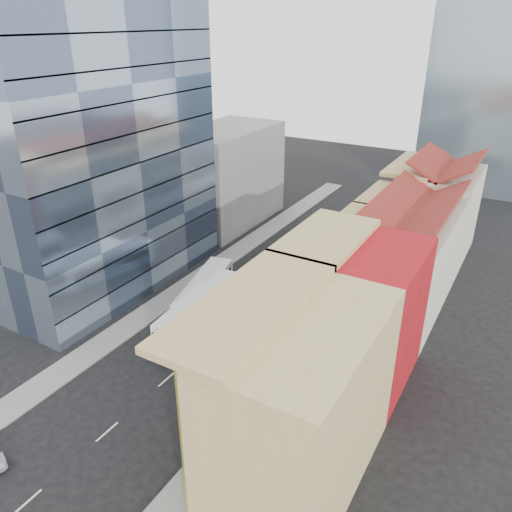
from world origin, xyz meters
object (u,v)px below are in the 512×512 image
Objects in this scene: bus_right at (255,345)px; shophouse_tan at (301,403)px; bus_left_near at (201,311)px; office_tower at (97,155)px; bus_left_far at (204,293)px.

shophouse_tan is at bearing -50.03° from bus_right.
bus_left_near is 7.82m from bus_right.
office_tower is 2.36× the size of bus_right.
shophouse_tan is 19.77m from bus_left_near.
office_tower is at bearing 155.70° from shophouse_tan.
bus_left_far is 11.00m from bus_right.
office_tower is at bearing 166.75° from bus_left_far.
office_tower reaches higher than bus_left_near.
bus_left_near is 1.09× the size of bus_left_far.
office_tower is 2.62× the size of bus_left_far.
bus_left_near is (15.00, -3.09, -12.99)m from office_tower.
bus_left_near is at bearing 159.10° from bus_right.
office_tower is at bearing 163.26° from bus_left_near.
bus_right is (7.50, -2.22, 0.03)m from bus_left_near.
bus_right reaches higher than bus_left_far.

